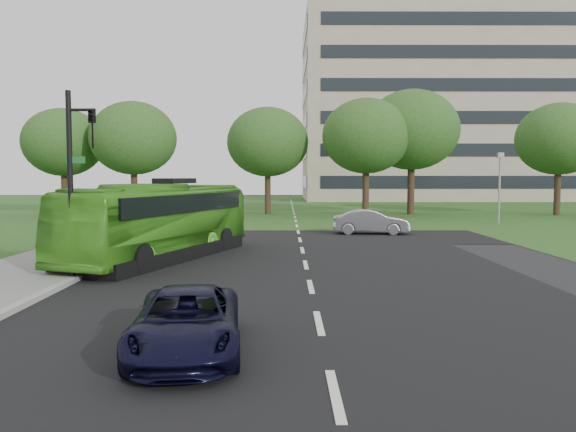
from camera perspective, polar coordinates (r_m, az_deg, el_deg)
The scene contains 14 objects.
ground at distance 18.20m, azimuth 2.03°, elevation -6.01°, with size 160.00×160.00×0.00m, color black.
street_surfaces at distance 40.78m, azimuth 0.24°, elevation -0.41°, with size 120.00×120.00×0.15m.
office_building at distance 83.55m, azimuth 15.77°, elevation 10.27°, with size 40.10×20.10×25.00m.
tree_park_a at distance 47.41m, azimuth -15.44°, elevation 7.61°, with size 6.95×6.95×9.24m.
tree_park_b at distance 47.77m, azimuth -2.08°, elevation 7.51°, with size 6.89×6.89×9.03m.
tree_park_c at distance 46.31m, azimuth 7.95°, elevation 8.04°, with size 7.16×7.16×9.51m.
tree_park_d at distance 48.77m, azimuth 12.46°, elevation 8.53°, with size 7.92×7.92×10.48m.
tree_park_e at distance 51.12m, azimuth 25.82°, elevation 7.05°, with size 6.88×6.88×9.17m.
tree_park_f at distance 50.72m, azimuth -21.88°, elevation 6.94°, with size 6.63×6.63×8.86m.
bus at distance 22.10m, azimuth -12.74°, elevation -0.54°, with size 2.44×10.41×2.90m, color #46A023.
sedan at distance 31.35m, azimuth 8.41°, elevation -0.58°, with size 1.45×4.16×1.37m, color #98979C.
suv at distance 10.40m, azimuth -10.29°, elevation -10.52°, with size 1.88×4.08×1.13m, color black.
traffic_light at distance 18.06m, azimuth -20.73°, elevation 4.39°, with size 0.92×0.25×5.73m.
camera_pole at distance 40.32m, azimuth 20.71°, elevation 3.63°, with size 0.44×0.40×4.78m.
Camera 1 is at (-0.71, -17.91, 3.16)m, focal length 35.00 mm.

